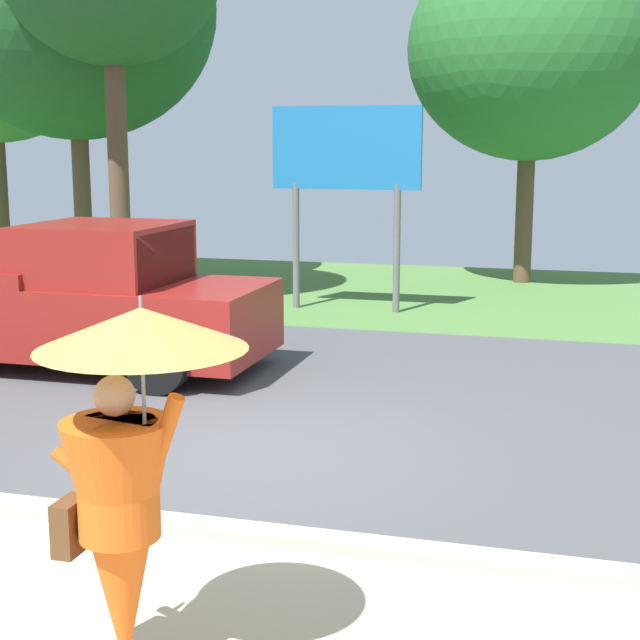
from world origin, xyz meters
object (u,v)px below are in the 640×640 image
(tree_left_far, at_px, (74,9))
(tree_right_mid, at_px, (531,48))
(pickup_truck, at_px, (72,300))
(roadside_billboard, at_px, (346,163))
(monk_pedestrian, at_px, (126,477))

(tree_left_far, bearing_deg, tree_right_mid, 15.30)
(pickup_truck, distance_m, roadside_billboard, 5.83)
(roadside_billboard, relative_size, tree_right_mid, 0.50)
(pickup_truck, distance_m, tree_right_mid, 11.32)
(monk_pedestrian, xyz_separation_m, tree_left_far, (-7.79, 13.38, 4.37))
(tree_left_far, bearing_deg, roadside_billboard, -16.80)
(pickup_truck, distance_m, tree_left_far, 9.08)
(pickup_truck, height_order, tree_right_mid, tree_right_mid)
(monk_pedestrian, bearing_deg, roadside_billboard, 111.56)
(roadside_billboard, xyz_separation_m, tree_left_far, (-6.10, 1.84, 2.97))
(pickup_truck, relative_size, roadside_billboard, 1.49)
(monk_pedestrian, relative_size, tree_right_mid, 0.30)
(roadside_billboard, height_order, tree_left_far, tree_left_far)
(pickup_truck, xyz_separation_m, tree_right_mid, (5.16, 9.30, 3.88))
(pickup_truck, bearing_deg, monk_pedestrian, -65.38)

